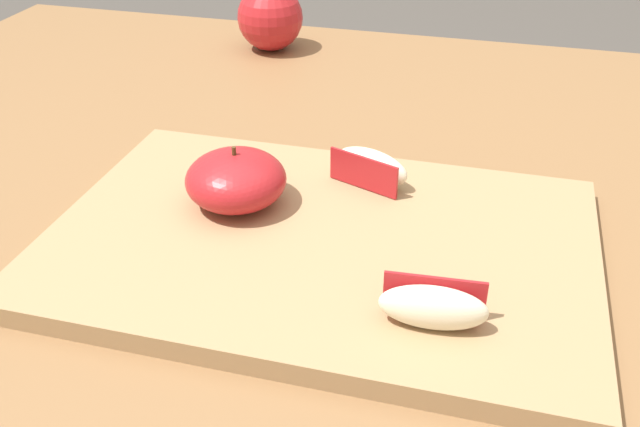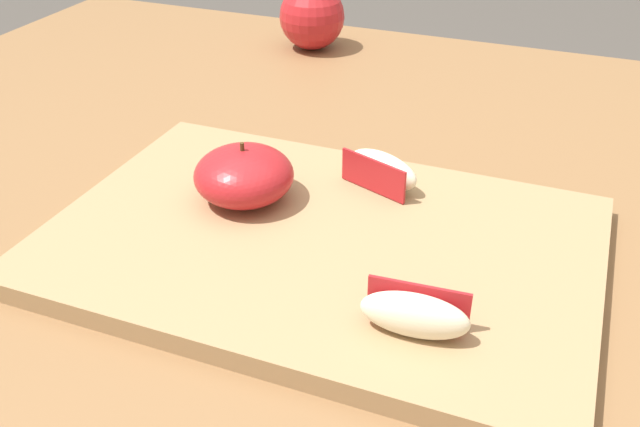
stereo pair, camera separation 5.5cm
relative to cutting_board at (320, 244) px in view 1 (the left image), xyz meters
name	(u,v)px [view 1 (the left image)]	position (x,y,z in m)	size (l,w,h in m)	color
dining_table	(333,287)	(-0.01, 0.08, -0.11)	(1.27, 0.99, 0.77)	brown
cutting_board	(320,244)	(0.00, 0.00, 0.00)	(0.43, 0.29, 0.02)	#A37F56
apple_half_skin_up	(236,180)	(-0.08, 0.03, 0.03)	(0.09, 0.09, 0.05)	#B21E23
apple_wedge_left	(371,167)	(0.02, 0.09, 0.02)	(0.08, 0.05, 0.03)	#F4EACC
apple_wedge_near_knife	(433,306)	(0.10, -0.09, 0.02)	(0.07, 0.03, 0.03)	#F4EACC
whole_apple_crimson	(270,17)	(-0.19, 0.46, 0.04)	(0.09, 0.09, 0.10)	#B21E23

